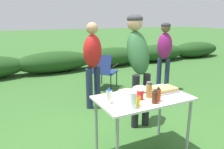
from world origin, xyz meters
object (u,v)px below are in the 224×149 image
Objects in this scene: hot_sauce_bottle at (158,94)px; plate_stack at (128,94)px; mixing_bowl at (141,89)px; paper_cup_stack at (133,100)px; spice_jar at (149,90)px; mayo_bottle at (109,96)px; camp_chair_green_behind_table at (104,70)px; standing_person_in_dark_puffer at (164,49)px; standing_person_in_navy_coat at (138,56)px; mustard_bottle at (137,100)px; bbq_sauce_bottle at (155,96)px; folding_table at (143,103)px; standing_person_with_beanie at (93,58)px; ketchup_bottle at (140,94)px; food_tray at (164,90)px.

plate_stack is at bearing 125.86° from hot_sauce_bottle.
hot_sauce_bottle is at bearing -92.80° from mixing_bowl.
paper_cup_stack is 0.38m from spice_jar.
mayo_bottle is 0.22× the size of camp_chair_green_behind_table.
standing_person_in_navy_coat is at bearing -98.57° from standing_person_in_dark_puffer.
mustard_bottle is 0.21m from bbq_sauce_bottle.
mixing_bowl is (0.09, 0.19, 0.11)m from folding_table.
standing_person_in_dark_puffer is (2.15, 2.08, 0.13)m from paper_cup_stack.
standing_person_in_navy_coat is 1.08× the size of standing_person_with_beanie.
bbq_sauce_bottle is 2.84m from camp_chair_green_behind_table.
camp_chair_green_behind_table is (0.63, 0.88, -0.47)m from standing_person_with_beanie.
standing_person_with_beanie reaches higher than paper_cup_stack.
mixing_bowl is 0.41m from bbq_sauce_bottle.
spice_jar is 1.69m from standing_person_with_beanie.
plate_stack is at bearing 140.36° from folding_table.
folding_table is at bearing -57.36° from camp_chair_green_behind_table.
mustard_bottle is 0.08× the size of standing_person_in_navy_coat.
mayo_bottle is at bearing 159.18° from hot_sauce_bottle.
paper_cup_stack is 1.27× the size of mustard_bottle.
bbq_sauce_bottle reaches higher than plate_stack.
camp_chair_green_behind_table is at bearing 77.56° from hot_sauce_bottle.
bbq_sauce_bottle is 2.79m from standing_person_in_dark_puffer.
standing_person_in_dark_puffer reaches higher than mixing_bowl.
folding_table is 6.57× the size of bbq_sauce_bottle.
camp_chair_green_behind_table is at bearing 73.84° from ketchup_bottle.
paper_cup_stack reaches higher than ketchup_bottle.
paper_cup_stack is 0.29m from bbq_sauce_bottle.
spice_jar is at bearing 30.15° from mustard_bottle.
spice_jar reaches higher than paper_cup_stack.
food_tray is 2.38m from standing_person_in_dark_puffer.
hot_sauce_bottle reaches higher than mustard_bottle.
spice_jar is at bearing -99.64° from mixing_bowl.
camp_chair_green_behind_table is (-1.20, 0.66, -0.49)m from standing_person_in_dark_puffer.
hot_sauce_bottle is 0.99m from standing_person_in_navy_coat.
standing_person_in_dark_puffer is (2.31, 1.85, 0.13)m from mayo_bottle.
mustard_bottle is at bearing -149.85° from spice_jar.
paper_cup_stack is at bearing -158.98° from mustard_bottle.
standing_person_in_navy_coat is at bearing 70.42° from hot_sauce_bottle.
mayo_bottle is (-0.78, -0.03, 0.06)m from food_tray.
bbq_sauce_bottle is at bearing -88.67° from folding_table.
hot_sauce_bottle is 1.83m from standing_person_with_beanie.
folding_table is 1.32× the size of camp_chair_green_behind_table.
standing_person_in_dark_puffer is 1.85m from standing_person_with_beanie.
standing_person_in_navy_coat reaches higher than folding_table.
bbq_sauce_bottle is 0.08m from hot_sauce_bottle.
hot_sauce_bottle is 0.20m from ketchup_bottle.
mayo_bottle is 0.49m from spice_jar.
standing_person_in_dark_puffer is at bearing 44.04° from paper_cup_stack.
camp_chair_green_behind_table is (0.81, 2.41, -0.30)m from plate_stack.
mustard_bottle is 0.81× the size of bbq_sauce_bottle.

